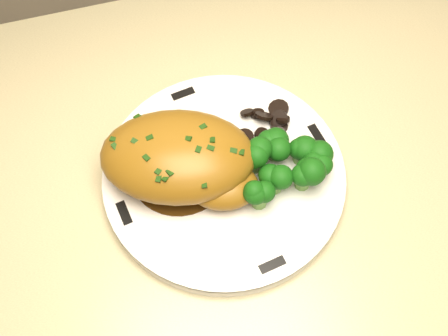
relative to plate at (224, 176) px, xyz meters
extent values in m
cylinder|color=silver|center=(0.00, 0.00, 0.00)|extent=(0.25, 0.25, 0.02)
cube|color=black|center=(0.11, 0.02, 0.01)|extent=(0.01, 0.03, 0.00)
cube|color=black|center=(-0.02, 0.11, 0.01)|extent=(0.03, 0.01, 0.00)
cube|color=black|center=(-0.11, -0.02, 0.01)|extent=(0.01, 0.03, 0.00)
cube|color=black|center=(0.02, -0.11, 0.01)|extent=(0.03, 0.01, 0.00)
cylinder|color=#38210A|center=(-0.04, 0.01, 0.01)|extent=(0.10, 0.10, 0.00)
ellipsoid|color=#8B5E18|center=(-0.04, 0.01, 0.04)|extent=(0.17, 0.14, 0.06)
ellipsoid|color=#8B5E18|center=(-0.01, -0.02, 0.03)|extent=(0.08, 0.07, 0.03)
cube|color=#16350B|center=(-0.08, 0.03, 0.06)|extent=(0.01, 0.00, 0.00)
cube|color=#16350B|center=(-0.07, 0.03, 0.07)|extent=(0.01, 0.00, 0.00)
cube|color=#16350B|center=(-0.05, 0.02, 0.07)|extent=(0.01, 0.00, 0.00)
cube|color=#16350B|center=(-0.03, 0.02, 0.07)|extent=(0.01, 0.00, 0.00)
cube|color=#16350B|center=(-0.02, 0.01, 0.07)|extent=(0.01, 0.00, 0.00)
cube|color=#16350B|center=(0.00, 0.01, 0.06)|extent=(0.01, 0.00, 0.00)
cylinder|color=black|center=(0.08, 0.04, 0.01)|extent=(0.02, 0.01, 0.01)
cylinder|color=black|center=(0.07, 0.05, 0.01)|extent=(0.02, 0.02, 0.01)
cylinder|color=black|center=(0.07, 0.05, 0.02)|extent=(0.02, 0.02, 0.01)
cylinder|color=black|center=(0.05, 0.06, 0.01)|extent=(0.02, 0.02, 0.01)
cylinder|color=black|center=(0.04, 0.06, 0.01)|extent=(0.02, 0.02, 0.01)
cylinder|color=black|center=(0.03, 0.05, 0.02)|extent=(0.02, 0.02, 0.01)
cylinder|color=black|center=(0.02, 0.05, 0.01)|extent=(0.02, 0.02, 0.01)
cylinder|color=black|center=(0.02, 0.04, 0.01)|extent=(0.02, 0.02, 0.00)
cylinder|color=black|center=(0.02, 0.03, 0.02)|extent=(0.03, 0.03, 0.01)
cylinder|color=black|center=(0.03, 0.02, 0.01)|extent=(0.03, 0.03, 0.02)
cylinder|color=black|center=(0.04, 0.02, 0.01)|extent=(0.03, 0.02, 0.01)
cylinder|color=black|center=(0.05, 0.02, 0.02)|extent=(0.03, 0.03, 0.01)
cylinder|color=black|center=(0.07, 0.02, 0.01)|extent=(0.03, 0.03, 0.01)
cylinder|color=black|center=(0.07, 0.03, 0.01)|extent=(0.03, 0.03, 0.01)
cylinder|color=#619740|center=(0.03, 0.00, 0.02)|extent=(0.02, 0.02, 0.02)
sphere|color=#083507|center=(0.03, 0.00, 0.03)|extent=(0.02, 0.02, 0.02)
cylinder|color=#619740|center=(0.05, 0.01, 0.02)|extent=(0.02, 0.02, 0.02)
sphere|color=#083507|center=(0.05, 0.01, 0.03)|extent=(0.02, 0.02, 0.02)
cylinder|color=#619740|center=(0.08, -0.01, 0.02)|extent=(0.02, 0.02, 0.02)
sphere|color=#083507|center=(0.08, -0.01, 0.03)|extent=(0.02, 0.02, 0.02)
cylinder|color=#619740|center=(0.04, -0.03, 0.02)|extent=(0.02, 0.02, 0.02)
sphere|color=#083507|center=(0.04, -0.03, 0.03)|extent=(0.02, 0.02, 0.02)
cylinder|color=#619740|center=(0.07, -0.03, 0.02)|extent=(0.02, 0.02, 0.02)
sphere|color=#083507|center=(0.07, -0.03, 0.03)|extent=(0.02, 0.02, 0.02)
cylinder|color=#619740|center=(0.09, -0.02, 0.02)|extent=(0.02, 0.02, 0.02)
sphere|color=#083507|center=(0.09, -0.02, 0.03)|extent=(0.02, 0.02, 0.02)
cylinder|color=#619740|center=(0.02, -0.04, 0.02)|extent=(0.02, 0.02, 0.02)
sphere|color=#083507|center=(0.02, -0.04, 0.03)|extent=(0.02, 0.02, 0.02)
camera|label=1|loc=(-0.07, -0.25, 0.51)|focal=45.00mm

